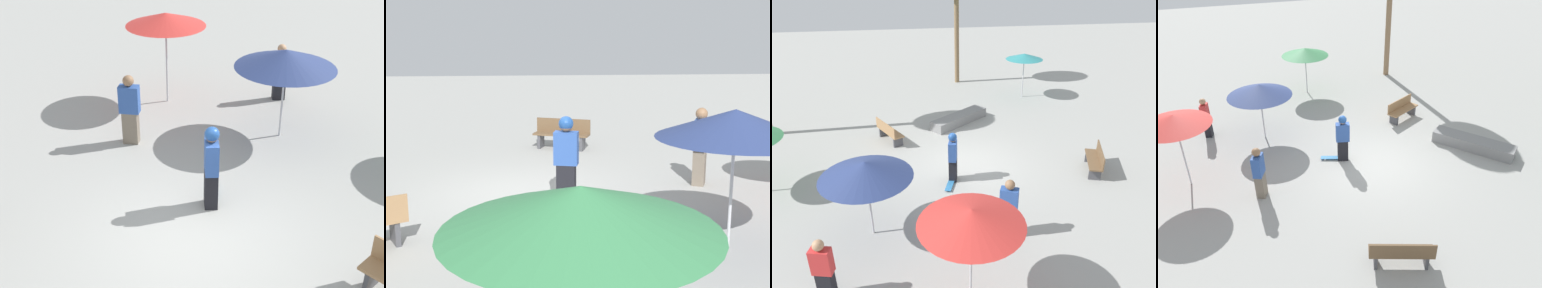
% 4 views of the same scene
% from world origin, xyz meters
% --- Properties ---
extents(ground_plane, '(60.00, 60.00, 0.00)m').
position_xyz_m(ground_plane, '(0.00, 0.00, 0.00)').
color(ground_plane, '#9E9E99').
extents(skater_main, '(0.35, 0.51, 1.74)m').
position_xyz_m(skater_main, '(0.64, 0.91, 0.94)').
color(skater_main, black).
rests_on(skater_main, ground_plane).
extents(skateboard, '(0.45, 0.82, 0.07)m').
position_xyz_m(skateboard, '(0.79, 1.27, 0.06)').
color(skateboard, teal).
rests_on(skateboard, ground_plane).
extents(shade_umbrella_navy, '(2.38, 2.38, 2.21)m').
position_xyz_m(shade_umbrella_navy, '(3.14, 3.27, 1.99)').
color(shade_umbrella_navy, '#B7B7BC').
rests_on(shade_umbrella_navy, ground_plane).
extents(shade_umbrella_red, '(2.12, 2.12, 2.49)m').
position_xyz_m(shade_umbrella_red, '(0.95, 6.00, 2.32)').
color(shade_umbrella_red, '#B7B7BC').
rests_on(shade_umbrella_red, ground_plane).
extents(bystander_watching, '(0.53, 0.43, 1.71)m').
position_xyz_m(bystander_watching, '(-0.42, 3.91, 0.85)').
color(bystander_watching, '#726656').
rests_on(bystander_watching, ground_plane).
extents(bystander_far, '(0.48, 0.34, 1.59)m').
position_xyz_m(bystander_far, '(4.00, 5.32, 0.80)').
color(bystander_far, black).
rests_on(bystander_far, ground_plane).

